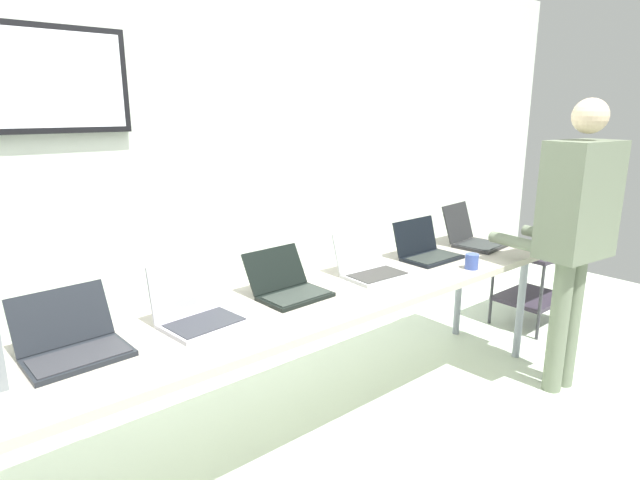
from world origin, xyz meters
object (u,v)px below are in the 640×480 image
object	(u,v)px
laptop_station_5	(471,236)
coffee_mug	(472,261)
laptop_station_2	(288,286)
storage_cart	(534,275)
person	(576,221)
laptop_station_0	(72,342)
laptop_station_4	(426,250)
workbench	(311,305)
laptop_station_3	(369,266)
laptop_station_1	(196,310)

from	to	relation	value
laptop_station_5	coffee_mug	bearing A→B (deg)	-145.56
laptop_station_2	storage_cart	world-z (taller)	laptop_station_2
person	coffee_mug	xyz separation A→B (m)	(-0.45, 0.37, -0.24)
storage_cart	coffee_mug	bearing A→B (deg)	-168.94
laptop_station_0	laptop_station_4	distance (m)	2.08
laptop_station_2	person	distance (m)	1.71
workbench	laptop_station_4	bearing A→B (deg)	4.03
laptop_station_0	laptop_station_3	size ratio (longest dim) A/B	1.08
laptop_station_3	coffee_mug	distance (m)	0.62
laptop_station_0	person	bearing A→B (deg)	-15.56
workbench	coffee_mug	bearing A→B (deg)	-13.85
workbench	coffee_mug	size ratio (longest dim) A/B	38.91
coffee_mug	laptop_station_5	bearing A→B (deg)	34.44
laptop_station_1	storage_cart	size ratio (longest dim) A/B	0.58
coffee_mug	storage_cart	xyz separation A→B (m)	(1.26, 0.25, -0.41)
laptop_station_5	workbench	bearing A→B (deg)	-177.33
laptop_station_0	laptop_station_2	size ratio (longest dim) A/B	1.08
laptop_station_1	coffee_mug	bearing A→B (deg)	-11.09
workbench	coffee_mug	world-z (taller)	coffee_mug
workbench	laptop_station_1	size ratio (longest dim) A/B	9.88
person	storage_cart	bearing A→B (deg)	37.35
laptop_station_0	storage_cart	bearing A→B (deg)	-1.61
laptop_station_2	laptop_station_5	distance (m)	1.56
laptop_station_0	laptop_station_3	distance (m)	1.57
workbench	laptop_station_4	world-z (taller)	laptop_station_4
laptop_station_4	person	xyz separation A→B (m)	(0.47, -0.69, 0.23)
laptop_station_0	coffee_mug	size ratio (longest dim) A/B	4.20
laptop_station_0	person	xyz separation A→B (m)	(2.56, -0.71, 0.24)
coffee_mug	laptop_station_3	bearing A→B (deg)	150.88
person	storage_cart	distance (m)	1.21
laptop_station_4	laptop_station_5	bearing A→B (deg)	-0.09
laptop_station_1	coffee_mug	xyz separation A→B (m)	(1.61, -0.31, -0.02)
laptop_station_0	laptop_station_5	size ratio (longest dim) A/B	0.97
laptop_station_1	person	world-z (taller)	person
laptop_station_0	laptop_station_5	bearing A→B (deg)	-0.48
coffee_mug	laptop_station_4	bearing A→B (deg)	94.34
workbench	person	world-z (taller)	person
storage_cart	laptop_station_4	bearing A→B (deg)	176.69
laptop_station_4	laptop_station_5	distance (m)	0.49
storage_cart	laptop_station_1	bearing A→B (deg)	178.61
laptop_station_1	coffee_mug	size ratio (longest dim) A/B	3.94
laptop_station_1	storage_cart	world-z (taller)	laptop_station_1
workbench	laptop_station_4	distance (m)	1.00
laptop_station_2	storage_cart	distance (m)	2.39
coffee_mug	person	bearing A→B (deg)	-39.65
laptop_station_5	storage_cart	bearing A→B (deg)	-5.29
laptop_station_1	laptop_station_2	size ratio (longest dim) A/B	1.01
laptop_station_5	storage_cart	size ratio (longest dim) A/B	0.64
laptop_station_1	laptop_station_3	xyz separation A→B (m)	(1.06, -0.01, -0.01)
workbench	laptop_station_2	xyz separation A→B (m)	(-0.08, 0.09, 0.10)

